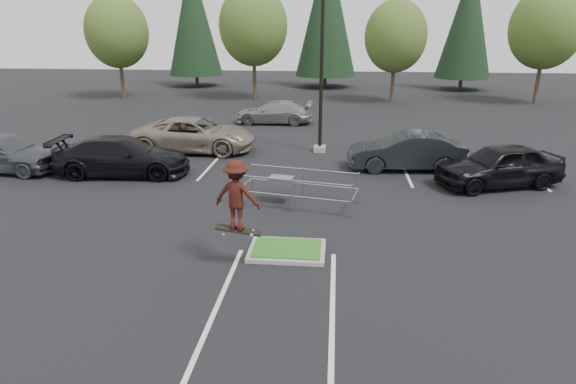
# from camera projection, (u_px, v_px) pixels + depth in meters

# --- Properties ---
(ground) EXTENTS (120.00, 120.00, 0.00)m
(ground) POSITION_uv_depth(u_px,v_px,m) (287.00, 252.00, 13.96)
(ground) COLOR black
(ground) RESTS_ON ground
(grass_median) EXTENTS (2.20, 1.60, 0.16)m
(grass_median) POSITION_uv_depth(u_px,v_px,m) (287.00, 250.00, 13.94)
(grass_median) COLOR gray
(grass_median) RESTS_ON ground
(stall_lines) EXTENTS (22.62, 17.60, 0.01)m
(stall_lines) POSITION_uv_depth(u_px,v_px,m) (269.00, 186.00, 19.76)
(stall_lines) COLOR silver
(stall_lines) RESTS_ON ground
(light_pole) EXTENTS (0.70, 0.60, 10.12)m
(light_pole) POSITION_uv_depth(u_px,v_px,m) (322.00, 62.00, 23.72)
(light_pole) COLOR gray
(light_pole) RESTS_ON ground
(decid_a) EXTENTS (5.44, 5.44, 8.91)m
(decid_a) POSITION_uv_depth(u_px,v_px,m) (117.00, 34.00, 42.08)
(decid_a) COLOR #38281C
(decid_a) RESTS_ON ground
(decid_b) EXTENTS (5.89, 5.89, 9.64)m
(decid_b) POSITION_uv_depth(u_px,v_px,m) (253.00, 28.00, 41.27)
(decid_b) COLOR #38281C
(decid_b) RESTS_ON ground
(decid_c) EXTENTS (5.12, 5.12, 8.38)m
(decid_c) POSITION_uv_depth(u_px,v_px,m) (395.00, 39.00, 39.75)
(decid_c) COLOR #38281C
(decid_c) RESTS_ON ground
(decid_d) EXTENTS (5.76, 5.76, 9.43)m
(decid_d) POSITION_uv_depth(u_px,v_px,m) (546.00, 30.00, 38.88)
(decid_d) COLOR #38281C
(decid_d) RESTS_ON ground
(conif_a) EXTENTS (5.72, 5.72, 13.00)m
(conif_a) POSITION_uv_depth(u_px,v_px,m) (193.00, 17.00, 50.58)
(conif_a) COLOR #38281C
(conif_a) RESTS_ON ground
(conif_b) EXTENTS (6.38, 6.38, 14.50)m
(conif_b) POSITION_uv_depth(u_px,v_px,m) (327.00, 10.00, 49.50)
(conif_b) COLOR #38281C
(conif_b) RESTS_ON ground
(conif_c) EXTENTS (5.50, 5.50, 12.50)m
(conif_c) POSITION_uv_depth(u_px,v_px,m) (468.00, 20.00, 47.57)
(conif_c) COLOR #38281C
(conif_c) RESTS_ON ground
(cart_corral) EXTENTS (4.46, 2.33, 1.21)m
(cart_corral) POSITION_uv_depth(u_px,v_px,m) (285.00, 184.00, 17.61)
(cart_corral) COLOR gray
(cart_corral) RESTS_ON ground
(skateboarder) EXTENTS (1.31, 0.90, 2.06)m
(skateboarder) POSITION_uv_depth(u_px,v_px,m) (237.00, 196.00, 12.46)
(skateboarder) COLOR black
(skateboarder) RESTS_ON ground
(car_l_tan) EXTENTS (6.33, 3.00, 1.74)m
(car_l_tan) POSITION_uv_depth(u_px,v_px,m) (195.00, 135.00, 25.06)
(car_l_tan) COLOR gray
(car_l_tan) RESTS_ON ground
(car_l_black) EXTENTS (5.97, 2.79, 1.68)m
(car_l_black) POSITION_uv_depth(u_px,v_px,m) (121.00, 156.00, 21.02)
(car_l_black) COLOR black
(car_l_black) RESTS_ON ground
(car_l_grey) EXTENTS (5.37, 2.63, 1.76)m
(car_l_grey) POSITION_uv_depth(u_px,v_px,m) (3.00, 152.00, 21.53)
(car_l_grey) COLOR #43464A
(car_l_grey) RESTS_ON ground
(car_r_charc) EXTENTS (5.26, 2.14, 1.70)m
(car_r_charc) POSITION_uv_depth(u_px,v_px,m) (406.00, 151.00, 21.80)
(car_r_charc) COLOR black
(car_r_charc) RESTS_ON ground
(car_r_black) EXTENTS (5.51, 3.57, 1.75)m
(car_r_black) POSITION_uv_depth(u_px,v_px,m) (500.00, 165.00, 19.51)
(car_r_black) COLOR black
(car_r_black) RESTS_ON ground
(car_far_silver) EXTENTS (5.16, 2.12, 1.49)m
(car_far_silver) POSITION_uv_depth(u_px,v_px,m) (274.00, 112.00, 32.31)
(car_far_silver) COLOR gray
(car_far_silver) RESTS_ON ground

